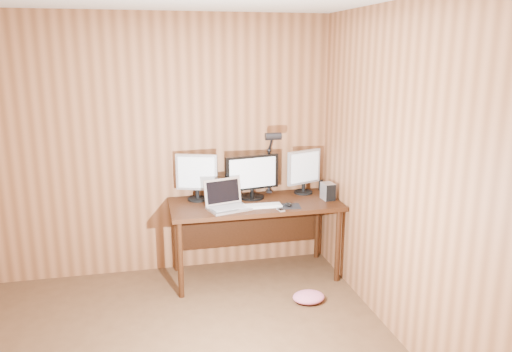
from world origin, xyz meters
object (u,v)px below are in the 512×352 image
object	(u,v)px
monitor_right	(304,170)
monitor_left	(197,176)
keyboard	(259,206)
mouse	(288,204)
hard_drive	(328,191)
desk_lamp	(271,153)
laptop	(226,201)
phone	(281,210)
monitor_center	(252,176)
desk	(253,212)
speaker	(321,185)

from	to	relation	value
monitor_right	monitor_left	bearing A→B (deg)	158.81
keyboard	mouse	xyz separation A→B (m)	(0.27, -0.05, 0.01)
hard_drive	desk_lamp	distance (m)	0.66
monitor_left	laptop	xyz separation A→B (m)	(0.23, -0.31, -0.18)
monitor_left	mouse	xyz separation A→B (m)	(0.80, -0.39, -0.22)
monitor_right	desk_lamp	world-z (taller)	desk_lamp
monitor_left	monitor_right	distance (m)	1.07
keyboard	phone	bearing A→B (deg)	-40.08
monitor_left	desk_lamp	xyz separation A→B (m)	(0.74, 0.03, 0.18)
monitor_center	desk_lamp	distance (m)	0.30
desk	hard_drive	bearing A→B (deg)	-10.81
laptop	speaker	bearing A→B (deg)	4.37
monitor_right	mouse	distance (m)	0.53
desk	monitor_left	distance (m)	0.65
monitor_left	phone	distance (m)	0.88
monitor_center	hard_drive	size ratio (longest dim) A/B	3.32
hard_drive	desk	bearing A→B (deg)	164.76
monitor_right	monitor_center	bearing A→B (deg)	164.27
mouse	monitor_right	bearing A→B (deg)	76.86
monitor_center	phone	size ratio (longest dim) A/B	5.62
desk_lamp	keyboard	bearing A→B (deg)	-139.19
monitor_left	phone	size ratio (longest dim) A/B	4.68
laptop	desk_lamp	size ratio (longest dim) A/B	0.62
laptop	speaker	xyz separation A→B (m)	(1.05, 0.38, -0.01)
laptop	keyboard	distance (m)	0.31
speaker	laptop	bearing A→B (deg)	-160.07
mouse	phone	size ratio (longest dim) A/B	1.07
monitor_left	speaker	xyz separation A→B (m)	(1.28, 0.07, -0.19)
laptop	phone	size ratio (longest dim) A/B	4.39
keyboard	hard_drive	distance (m)	0.71
monitor_left	hard_drive	size ratio (longest dim) A/B	2.76
mouse	phone	bearing A→B (deg)	-113.45
monitor_center	monitor_left	xyz separation A→B (m)	(-0.53, 0.05, 0.02)
desk	keyboard	distance (m)	0.26
monitor_center	phone	bearing A→B (deg)	-79.59
mouse	monitor_left	bearing A→B (deg)	175.54
laptop	hard_drive	bearing A→B (deg)	-12.81
keyboard	desk_lamp	xyz separation A→B (m)	(0.21, 0.37, 0.41)
hard_drive	speaker	distance (m)	0.34
monitor_left	mouse	size ratio (longest dim) A/B	4.39
hard_drive	speaker	size ratio (longest dim) A/B	1.54
phone	speaker	xyz separation A→B (m)	(0.59, 0.57, 0.05)
monitor_center	monitor_right	distance (m)	0.55
monitor_center	monitor_left	world-z (taller)	monitor_left
speaker	mouse	bearing A→B (deg)	-136.10
desk_lamp	mouse	bearing A→B (deg)	-101.71
keyboard	monitor_center	bearing A→B (deg)	90.98
desk	monitor_left	size ratio (longest dim) A/B	3.56
keyboard	desk_lamp	size ratio (longest dim) A/B	0.62
desk	hard_drive	world-z (taller)	hard_drive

